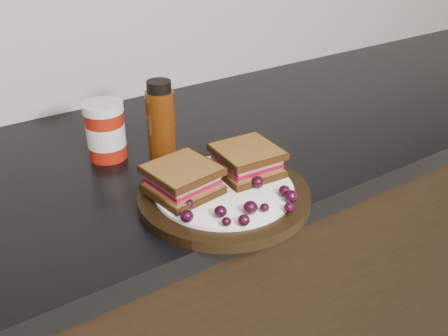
# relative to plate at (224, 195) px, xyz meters

# --- Properties ---
(countertop) EXTENTS (3.98, 0.60, 0.04)m
(countertop) POSITION_rel_plate_xyz_m (-0.30, 0.21, -0.03)
(countertop) COLOR black
(countertop) RESTS_ON base_cabinets
(plate) EXTENTS (0.28, 0.28, 0.02)m
(plate) POSITION_rel_plate_xyz_m (0.00, 0.00, 0.00)
(plate) COLOR black
(plate) RESTS_ON countertop
(sandwich_left) EXTENTS (0.11, 0.11, 0.05)m
(sandwich_left) POSITION_rel_plate_xyz_m (-0.06, 0.03, 0.04)
(sandwich_left) COLOR brown
(sandwich_left) RESTS_ON plate
(sandwich_right) EXTENTS (0.11, 0.11, 0.05)m
(sandwich_right) POSITION_rel_plate_xyz_m (0.06, 0.02, 0.04)
(sandwich_right) COLOR brown
(sandwich_right) RESTS_ON plate
(grape_0) EXTENTS (0.02, 0.02, 0.02)m
(grape_0) POSITION_rel_plate_xyz_m (-0.10, -0.05, 0.02)
(grape_0) COLOR black
(grape_0) RESTS_ON plate
(grape_1) EXTENTS (0.02, 0.02, 0.02)m
(grape_1) POSITION_rel_plate_xyz_m (-0.05, -0.07, 0.02)
(grape_1) COLOR black
(grape_1) RESTS_ON plate
(grape_2) EXTENTS (0.01, 0.01, 0.01)m
(grape_2) POSITION_rel_plate_xyz_m (-0.06, -0.09, 0.02)
(grape_2) COLOR black
(grape_2) RESTS_ON plate
(grape_3) EXTENTS (0.02, 0.02, 0.02)m
(grape_3) POSITION_rel_plate_xyz_m (-0.03, -0.10, 0.02)
(grape_3) COLOR black
(grape_3) RESTS_ON plate
(grape_4) EXTENTS (0.02, 0.02, 0.02)m
(grape_4) POSITION_rel_plate_xyz_m (-0.01, -0.08, 0.03)
(grape_4) COLOR black
(grape_4) RESTS_ON plate
(grape_5) EXTENTS (0.01, 0.01, 0.01)m
(grape_5) POSITION_rel_plate_xyz_m (0.01, -0.09, 0.02)
(grape_5) COLOR black
(grape_5) RESTS_ON plate
(grape_6) EXTENTS (0.02, 0.02, 0.02)m
(grape_6) POSITION_rel_plate_xyz_m (0.04, -0.11, 0.02)
(grape_6) COLOR black
(grape_6) RESTS_ON plate
(grape_7) EXTENTS (0.02, 0.02, 0.02)m
(grape_7) POSITION_rel_plate_xyz_m (0.06, -0.09, 0.02)
(grape_7) COLOR black
(grape_7) RESTS_ON plate
(grape_8) EXTENTS (0.02, 0.02, 0.02)m
(grape_8) POSITION_rel_plate_xyz_m (0.07, -0.07, 0.02)
(grape_8) COLOR black
(grape_8) RESTS_ON plate
(grape_9) EXTENTS (0.02, 0.02, 0.02)m
(grape_9) POSITION_rel_plate_xyz_m (0.05, -0.03, 0.02)
(grape_9) COLOR black
(grape_9) RESTS_ON plate
(grape_10) EXTENTS (0.02, 0.02, 0.02)m
(grape_10) POSITION_rel_plate_xyz_m (0.09, -0.01, 0.02)
(grape_10) COLOR black
(grape_10) RESTS_ON plate
(grape_11) EXTENTS (0.02, 0.02, 0.02)m
(grape_11) POSITION_rel_plate_xyz_m (0.08, 0.00, 0.02)
(grape_11) COLOR black
(grape_11) RESTS_ON plate
(grape_12) EXTENTS (0.02, 0.02, 0.02)m
(grape_12) POSITION_rel_plate_xyz_m (0.07, 0.03, 0.02)
(grape_12) COLOR black
(grape_12) RESTS_ON plate
(grape_13) EXTENTS (0.02, 0.02, 0.02)m
(grape_13) POSITION_rel_plate_xyz_m (0.05, 0.06, 0.02)
(grape_13) COLOR black
(grape_13) RESTS_ON plate
(grape_14) EXTENTS (0.02, 0.02, 0.02)m
(grape_14) POSITION_rel_plate_xyz_m (-0.05, 0.04, 0.02)
(grape_14) COLOR black
(grape_14) RESTS_ON plate
(grape_15) EXTENTS (0.02, 0.02, 0.02)m
(grape_15) POSITION_rel_plate_xyz_m (-0.05, 0.01, 0.02)
(grape_15) COLOR black
(grape_15) RESTS_ON plate
(grape_16) EXTENTS (0.02, 0.02, 0.02)m
(grape_16) POSITION_rel_plate_xyz_m (-0.08, 0.01, 0.02)
(grape_16) COLOR black
(grape_16) RESTS_ON plate
(grape_17) EXTENTS (0.02, 0.02, 0.02)m
(grape_17) POSITION_rel_plate_xyz_m (-0.08, -0.02, 0.02)
(grape_17) COLOR black
(grape_17) RESTS_ON plate
(grape_18) EXTENTS (0.02, 0.02, 0.02)m
(grape_18) POSITION_rel_plate_xyz_m (-0.07, 0.04, 0.02)
(grape_18) COLOR black
(grape_18) RESTS_ON plate
(grape_19) EXTENTS (0.02, 0.02, 0.02)m
(grape_19) POSITION_rel_plate_xyz_m (-0.06, 0.03, 0.02)
(grape_19) COLOR black
(grape_19) RESTS_ON plate
(grape_20) EXTENTS (0.02, 0.02, 0.02)m
(grape_20) POSITION_rel_plate_xyz_m (-0.05, -0.00, 0.02)
(grape_20) COLOR black
(grape_20) RESTS_ON plate
(condiment_jar) EXTENTS (0.08, 0.08, 0.11)m
(condiment_jar) POSITION_rel_plate_xyz_m (-0.10, 0.25, 0.05)
(condiment_jar) COLOR #9A1A0B
(condiment_jar) RESTS_ON countertop
(oil_bottle) EXTENTS (0.07, 0.07, 0.15)m
(oil_bottle) POSITION_rel_plate_xyz_m (-0.01, 0.20, 0.06)
(oil_bottle) COLOR #491F07
(oil_bottle) RESTS_ON countertop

